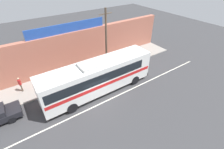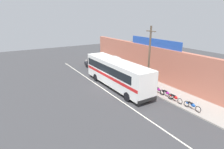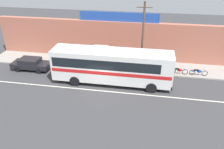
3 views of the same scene
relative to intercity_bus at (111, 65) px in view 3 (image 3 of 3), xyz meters
name	(u,v)px [view 3 (image 3 of 3)]	position (x,y,z in m)	size (l,w,h in m)	color
ground_plane	(101,87)	(-0.83, -0.96, -2.07)	(70.00, 70.00, 0.00)	#3A3A3D
sidewalk_slab	(110,64)	(-0.83, 4.24, -2.00)	(30.00, 3.60, 0.14)	gray
storefront_facade	(113,40)	(-0.83, 6.39, 0.33)	(30.00, 0.70, 4.80)	#B26651
storefront_billboard	(119,17)	(-0.18, 6.39, 3.28)	(9.54, 0.12, 1.10)	#234CAD
road_center_stripe	(100,91)	(-0.83, -1.76, -2.06)	(30.00, 0.14, 0.01)	silver
intercity_bus	(111,65)	(0.00, 0.00, 0.00)	(12.02, 2.67, 3.78)	white
parked_car	(31,64)	(-9.65, 1.47, -1.33)	(4.38, 1.89, 1.37)	black
utility_pole	(143,38)	(2.90, 2.81, 2.06)	(1.60, 0.22, 7.71)	brown
motorcycle_purple	(179,70)	(7.07, 2.96, -1.50)	(1.94, 0.56, 0.94)	black
motorcycle_orange	(198,72)	(9.15, 3.00, -1.50)	(1.92, 0.56, 0.94)	black
motorcycle_green	(155,68)	(4.49, 3.03, -1.50)	(1.83, 0.56, 0.94)	black
motorcycle_blue	(167,69)	(5.77, 3.13, -1.50)	(1.95, 0.56, 0.94)	black
pedestrian_by_curb	(131,60)	(1.76, 3.64, -0.96)	(0.30, 0.48, 1.67)	navy
pedestrian_near_shop	(63,52)	(-6.86, 4.61, -0.92)	(0.30, 0.48, 1.73)	brown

